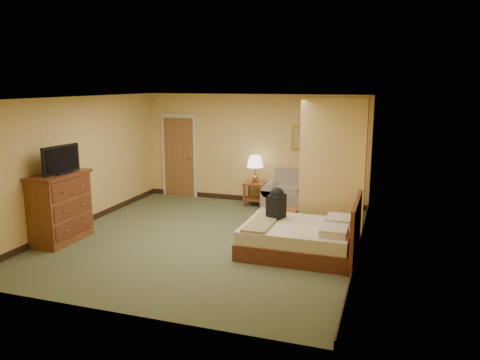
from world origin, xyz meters
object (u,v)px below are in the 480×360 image
at_px(dresser, 60,207).
at_px(coffee_table, 278,216).
at_px(loveseat, 302,198).
at_px(bed, 302,238).

bearing_deg(dresser, coffee_table, 25.74).
height_order(loveseat, bed, bed).
bearing_deg(coffee_table, bed, -56.16).
bearing_deg(dresser, loveseat, 42.87).
xyz_separation_m(coffee_table, bed, (0.67, -0.99, -0.05)).
bearing_deg(bed, dresser, -169.99).
height_order(dresser, bed, dresser).
relative_size(loveseat, bed, 0.91).
distance_m(loveseat, bed, 2.80).
xyz_separation_m(coffee_table, dresser, (-3.63, -1.75, 0.32)).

